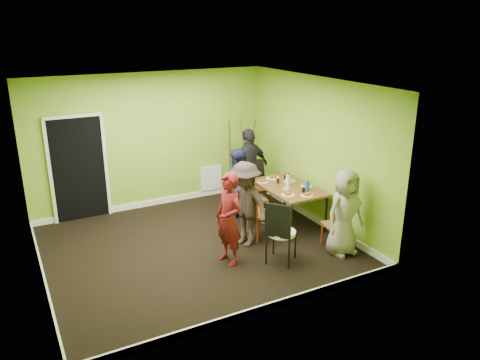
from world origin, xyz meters
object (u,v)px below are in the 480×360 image
at_px(chair_bentwood, 280,230).
at_px(orange_bottle, 277,182).
at_px(dining_table, 288,189).
at_px(person_standing, 229,219).
at_px(person_back_end, 249,168).
at_px(chair_left_near, 255,209).
at_px(person_front_end, 345,212).
at_px(chair_front_end, 338,222).
at_px(person_left_near, 245,204).
at_px(chair_back_end, 255,175).
at_px(thermos, 288,180).
at_px(easel, 240,157).
at_px(person_left_far, 238,187).
at_px(blue_bottle, 307,185).
at_px(chair_left_far, 249,194).

height_order(chair_bentwood, orange_bottle, chair_bentwood).
distance_m(dining_table, person_standing, 1.93).
relative_size(chair_bentwood, person_back_end, 0.65).
bearing_deg(chair_left_near, person_front_end, 29.34).
relative_size(chair_front_end, chair_bentwood, 0.83).
bearing_deg(person_left_near, person_standing, -70.32).
height_order(chair_back_end, person_left_near, person_left_near).
bearing_deg(thermos, orange_bottle, 130.71).
distance_m(easel, person_front_end, 3.38).
distance_m(chair_back_end, person_back_end, 0.20).
distance_m(chair_bentwood, person_left_far, 1.73).
bearing_deg(dining_table, person_back_end, 100.34).
bearing_deg(dining_table, orange_bottle, 118.41).
bearing_deg(blue_bottle, orange_bottle, 116.87).
height_order(chair_left_near, person_left_far, person_left_far).
bearing_deg(chair_left_near, orange_bottle, 111.89).
bearing_deg(chair_bentwood, chair_front_end, 48.67).
xyz_separation_m(easel, person_standing, (-1.67, -2.77, -0.09)).
xyz_separation_m(person_standing, person_left_far, (0.85, 1.30, -0.02)).
bearing_deg(easel, person_front_end, -87.19).
xyz_separation_m(chair_back_end, person_standing, (-1.57, -1.91, 0.06)).
xyz_separation_m(chair_left_near, person_left_far, (0.07, 0.75, 0.16)).
bearing_deg(person_front_end, chair_back_end, 91.53).
xyz_separation_m(chair_back_end, easel, (0.10, 0.86, 0.15)).
height_order(chair_front_end, person_left_far, person_left_far).
xyz_separation_m(easel, person_back_end, (-0.18, -0.72, -0.02)).
bearing_deg(person_standing, chair_left_near, 113.63).
xyz_separation_m(easel, person_left_near, (-1.14, -2.31, -0.10)).
height_order(dining_table, chair_left_far, chair_left_far).
xyz_separation_m(dining_table, chair_left_near, (-0.93, -0.33, -0.12)).
bearing_deg(person_back_end, chair_front_end, 84.40).
height_order(easel, person_standing, easel).
xyz_separation_m(chair_left_near, chair_bentwood, (-0.08, -0.97, 0.01)).
xyz_separation_m(chair_front_end, person_left_far, (-0.99, 1.74, 0.24)).
height_order(chair_left_far, chair_back_end, chair_left_far).
bearing_deg(person_standing, chair_back_end, 128.89).
distance_m(dining_table, person_left_near, 1.25).
bearing_deg(chair_back_end, chair_left_near, 57.94).
bearing_deg(chair_left_far, easel, 168.10).
relative_size(chair_left_near, person_left_far, 0.69).
bearing_deg(easel, orange_bottle, -93.03).
bearing_deg(chair_back_end, person_front_end, 94.18).
bearing_deg(dining_table, chair_front_end, -84.21).
bearing_deg(thermos, chair_left_near, -157.88).
distance_m(person_left_near, person_front_end, 1.68).
distance_m(dining_table, chair_left_near, 0.99).
height_order(dining_table, thermos, thermos).
relative_size(dining_table, chair_left_far, 1.38).
relative_size(blue_bottle, person_standing, 0.13).
bearing_deg(person_standing, chair_bentwood, 47.60).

